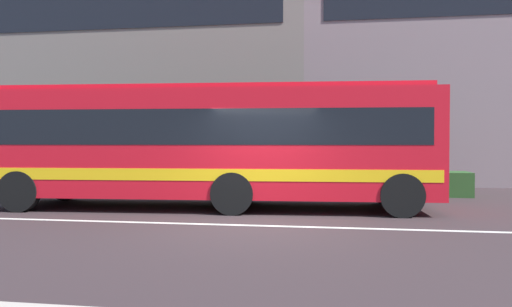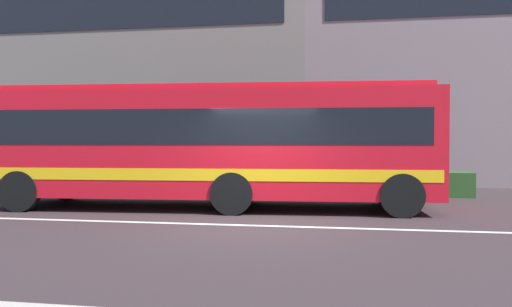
% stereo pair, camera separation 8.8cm
% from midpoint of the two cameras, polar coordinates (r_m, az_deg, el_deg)
% --- Properties ---
extents(ground_plane, '(160.00, 160.00, 0.00)m').
position_cam_midpoint_polar(ground_plane, '(10.33, -0.27, -8.20)').
color(ground_plane, '#36292B').
extents(lane_centre_line, '(60.00, 0.16, 0.01)m').
position_cam_midpoint_polar(lane_centre_line, '(10.33, -0.27, -8.18)').
color(lane_centre_line, silver).
rests_on(lane_centre_line, ground_plane).
extents(hedge_row_far, '(19.40, 1.10, 0.76)m').
position_cam_midpoint_polar(hedge_row_far, '(17.46, -9.69, -3.01)').
color(hedge_row_far, '#295324').
rests_on(hedge_row_far, ground_plane).
extents(apartment_block_left, '(20.17, 11.38, 13.19)m').
position_cam_midpoint_polar(apartment_block_left, '(28.06, -15.26, 11.37)').
color(apartment_block_left, gray).
rests_on(apartment_block_left, ground_plane).
extents(transit_bus, '(11.27, 3.30, 3.10)m').
position_cam_midpoint_polar(transit_bus, '(12.98, -5.14, 1.35)').
color(transit_bus, red).
rests_on(transit_bus, ground_plane).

